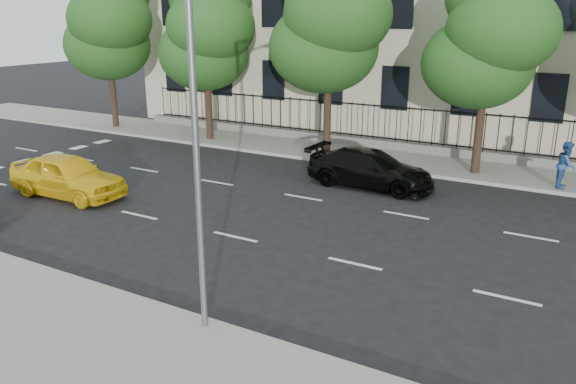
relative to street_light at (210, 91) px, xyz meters
The scene contains 14 objects.
ground 5.99m from the street_light, 144.73° to the left, with size 120.00×120.00×0.00m, color black.
near_sidewalk 6.08m from the street_light, 138.24° to the right, with size 60.00×4.00×0.15m, color gray.
far_sidewalk 16.75m from the street_light, 99.01° to the left, with size 60.00×4.00×0.15m, color gray.
lane_markings 8.67m from the street_light, 110.98° to the left, with size 49.60×4.62×0.01m, color silver, non-canonical shape.
crosswalk 18.42m from the street_light, 158.90° to the left, with size 0.50×12.10×0.01m, color silver, non-canonical shape.
iron_fence 18.21m from the street_light, 98.14° to the left, with size 30.00×0.50×2.20m.
street_light is the anchor object (origin of this frame).
tree_a 23.89m from the street_light, 140.66° to the left, with size 5.71×5.31×9.39m.
tree_b 18.99m from the street_light, 127.15° to the left, with size 5.53×5.12×8.97m.
tree_c 15.82m from the street_light, 106.43° to the left, with size 5.89×5.50×9.80m.
tree_d 15.36m from the street_light, 80.48° to the left, with size 5.34×4.94×8.84m.
yellow_taxi 12.09m from the street_light, 156.08° to the left, with size 1.91×4.75×1.62m, color yellow.
black_sedan 12.17m from the street_light, 94.21° to the left, with size 2.08×5.12×1.49m, color black.
pedestrian_far 16.15m from the street_light, 67.57° to the left, with size 0.88×0.69×1.81m, color #274A8A.
Camera 1 is at (9.34, -10.79, 6.62)m, focal length 35.00 mm.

